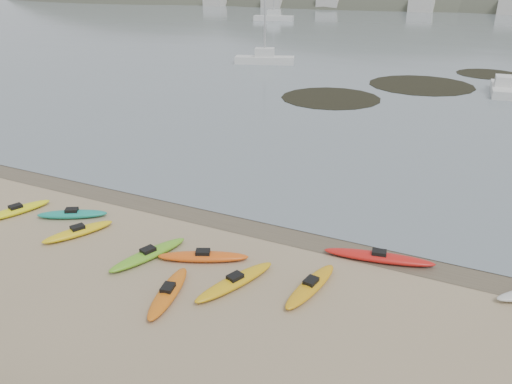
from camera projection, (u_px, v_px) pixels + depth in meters
The scene contains 6 objects.
ground at pixel (256, 222), 22.98m from camera, with size 600.00×600.00×0.00m, color tan.
wet_sand at pixel (253, 224), 22.73m from camera, with size 60.00×60.00×0.00m, color brown.
kayaks at pixel (214, 256), 19.89m from camera, with size 24.85×8.90×0.34m.
kelp_mats at pixel (408, 87), 50.29m from camera, with size 20.40×27.17×0.04m.
moored_boats at pixel (440, 34), 88.77m from camera, with size 90.93×86.85×1.34m.
far_town at pixel (501, 7), 139.34m from camera, with size 199.00×5.00×4.00m.
Camera 1 is at (8.92, -18.45, 10.48)m, focal length 35.00 mm.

